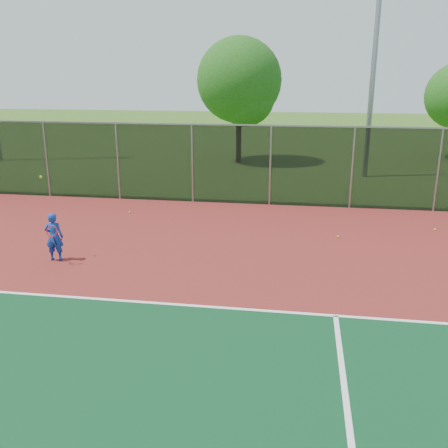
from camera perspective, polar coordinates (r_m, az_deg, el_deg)
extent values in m
plane|color=#335C1A|center=(8.28, -0.88, -19.09)|extent=(120.00, 120.00, 0.00)
cube|color=maroon|center=(9.94, 1.12, -12.34)|extent=(30.00, 20.00, 0.02)
cube|color=white|center=(10.78, 12.63, -10.19)|extent=(22.00, 0.10, 0.00)
cube|color=black|center=(18.93, 5.31, 6.64)|extent=(30.00, 0.04, 3.00)
cube|color=gray|center=(18.73, 5.44, 11.16)|extent=(30.00, 0.06, 0.06)
imported|color=#1139A6|center=(14.04, -18.85, -1.39)|extent=(0.52, 0.38, 1.32)
cylinder|color=black|center=(13.77, -18.75, -1.83)|extent=(0.03, 0.15, 0.27)
torus|color=#A51414|center=(13.60, -19.06, -0.76)|extent=(0.30, 0.13, 0.29)
sphere|color=#C0E41A|center=(13.86, -20.20, 5.08)|extent=(0.07, 0.07, 0.07)
sphere|color=#C0E41A|center=(17.35, 22.97, -0.59)|extent=(0.07, 0.07, 0.07)
sphere|color=#C0E41A|center=(15.68, 12.91, -1.42)|extent=(0.07, 0.07, 0.07)
sphere|color=#C0E41A|center=(18.30, -10.72, 1.34)|extent=(0.07, 0.07, 0.07)
cylinder|color=gray|center=(25.06, 16.97, 19.58)|extent=(0.24, 0.24, 12.68)
cylinder|color=#322012|center=(28.52, 1.68, 9.70)|extent=(0.30, 0.30, 2.61)
sphere|color=#1B5115|center=(28.30, 1.74, 16.12)|extent=(4.64, 4.64, 4.64)
sphere|color=#1B5115|center=(27.98, 2.48, 14.32)|extent=(3.19, 3.19, 3.19)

